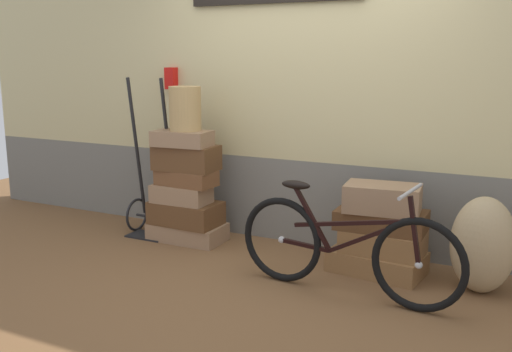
{
  "coord_description": "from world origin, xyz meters",
  "views": [
    {
      "loc": [
        1.76,
        -3.82,
        1.62
      ],
      "look_at": [
        -0.28,
        0.25,
        0.68
      ],
      "focal_mm": 40.62,
      "sensor_mm": 36.0,
      "label": 1
    }
  ],
  "objects_px": {
    "luggage_trolley": "(153,200)",
    "wicker_basket": "(185,109)",
    "suitcase_2": "(181,194)",
    "suitcase_8": "(381,220)",
    "suitcase_3": "(186,178)",
    "burlap_sack": "(483,245)",
    "bicycle": "(345,248)",
    "suitcase_6": "(377,262)",
    "suitcase_7": "(383,242)",
    "suitcase_9": "(383,198)",
    "suitcase_0": "(188,232)",
    "suitcase_5": "(182,138)",
    "suitcase_1": "(186,213)",
    "suitcase_4": "(186,158)"
  },
  "relations": [
    {
      "from": "suitcase_3",
      "to": "bicycle",
      "type": "xyz_separation_m",
      "value": [
        1.62,
        -0.51,
        -0.24
      ]
    },
    {
      "from": "suitcase_5",
      "to": "suitcase_6",
      "type": "relative_size",
      "value": 0.71
    },
    {
      "from": "suitcase_7",
      "to": "bicycle",
      "type": "relative_size",
      "value": 0.37
    },
    {
      "from": "suitcase_1",
      "to": "bicycle",
      "type": "bearing_deg",
      "value": -16.77
    },
    {
      "from": "suitcase_1",
      "to": "suitcase_3",
      "type": "xyz_separation_m",
      "value": [
        0.03,
        -0.02,
        0.32
      ]
    },
    {
      "from": "suitcase_5",
      "to": "luggage_trolley",
      "type": "height_order",
      "value": "luggage_trolley"
    },
    {
      "from": "suitcase_5",
      "to": "suitcase_3",
      "type": "bearing_deg",
      "value": 43.06
    },
    {
      "from": "suitcase_6",
      "to": "suitcase_4",
      "type": "bearing_deg",
      "value": -173.8
    },
    {
      "from": "suitcase_4",
      "to": "suitcase_3",
      "type": "bearing_deg",
      "value": -68.05
    },
    {
      "from": "suitcase_5",
      "to": "suitcase_8",
      "type": "height_order",
      "value": "suitcase_5"
    },
    {
      "from": "suitcase_4",
      "to": "bicycle",
      "type": "distance_m",
      "value": 1.77
    },
    {
      "from": "suitcase_0",
      "to": "suitcase_5",
      "type": "distance_m",
      "value": 0.85
    },
    {
      "from": "suitcase_4",
      "to": "suitcase_8",
      "type": "xyz_separation_m",
      "value": [
        1.74,
        0.0,
        -0.34
      ]
    },
    {
      "from": "suitcase_8",
      "to": "suitcase_9",
      "type": "relative_size",
      "value": 1.21
    },
    {
      "from": "suitcase_1",
      "to": "wicker_basket",
      "type": "height_order",
      "value": "wicker_basket"
    },
    {
      "from": "suitcase_2",
      "to": "suitcase_3",
      "type": "xyz_separation_m",
      "value": [
        0.04,
        0.02,
        0.15
      ]
    },
    {
      "from": "suitcase_8",
      "to": "suitcase_0",
      "type": "bearing_deg",
      "value": 178.68
    },
    {
      "from": "suitcase_2",
      "to": "suitcase_8",
      "type": "bearing_deg",
      "value": -0.22
    },
    {
      "from": "suitcase_2",
      "to": "luggage_trolley",
      "type": "bearing_deg",
      "value": 168.43
    },
    {
      "from": "burlap_sack",
      "to": "bicycle",
      "type": "xyz_separation_m",
      "value": [
        -0.84,
        -0.48,
        -0.01
      ]
    },
    {
      "from": "suitcase_1",
      "to": "suitcase_9",
      "type": "xyz_separation_m",
      "value": [
        1.76,
        -0.02,
        0.33
      ]
    },
    {
      "from": "suitcase_0",
      "to": "suitcase_3",
      "type": "distance_m",
      "value": 0.5
    },
    {
      "from": "suitcase_6",
      "to": "bicycle",
      "type": "bearing_deg",
      "value": -93.32
    },
    {
      "from": "suitcase_0",
      "to": "suitcase_1",
      "type": "relative_size",
      "value": 1.09
    },
    {
      "from": "suitcase_7",
      "to": "suitcase_6",
      "type": "bearing_deg",
      "value": 167.51
    },
    {
      "from": "suitcase_0",
      "to": "suitcase_7",
      "type": "bearing_deg",
      "value": -1.51
    },
    {
      "from": "suitcase_1",
      "to": "suitcase_8",
      "type": "xyz_separation_m",
      "value": [
        1.75,
        0.01,
        0.16
      ]
    },
    {
      "from": "suitcase_5",
      "to": "wicker_basket",
      "type": "bearing_deg",
      "value": 53.9
    },
    {
      "from": "wicker_basket",
      "to": "burlap_sack",
      "type": "xyz_separation_m",
      "value": [
        2.46,
        -0.05,
        -0.84
      ]
    },
    {
      "from": "luggage_trolley",
      "to": "bicycle",
      "type": "distance_m",
      "value": 2.1
    },
    {
      "from": "luggage_trolley",
      "to": "wicker_basket",
      "type": "bearing_deg",
      "value": -5.01
    },
    {
      "from": "suitcase_1",
      "to": "suitcase_2",
      "type": "bearing_deg",
      "value": -115.49
    },
    {
      "from": "suitcase_1",
      "to": "luggage_trolley",
      "type": "relative_size",
      "value": 0.43
    },
    {
      "from": "luggage_trolley",
      "to": "burlap_sack",
      "type": "relative_size",
      "value": 2.1
    },
    {
      "from": "suitcase_6",
      "to": "suitcase_5",
      "type": "bearing_deg",
      "value": -172.31
    },
    {
      "from": "suitcase_3",
      "to": "suitcase_7",
      "type": "height_order",
      "value": "suitcase_3"
    },
    {
      "from": "suitcase_1",
      "to": "suitcase_3",
      "type": "distance_m",
      "value": 0.33
    },
    {
      "from": "suitcase_0",
      "to": "wicker_basket",
      "type": "xyz_separation_m",
      "value": [
        0.02,
        -0.02,
        1.11
      ]
    },
    {
      "from": "suitcase_2",
      "to": "burlap_sack",
      "type": "xyz_separation_m",
      "value": [
        2.5,
        -0.02,
        -0.09
      ]
    },
    {
      "from": "suitcase_1",
      "to": "suitcase_0",
      "type": "bearing_deg",
      "value": 72.91
    },
    {
      "from": "suitcase_4",
      "to": "luggage_trolley",
      "type": "relative_size",
      "value": 0.38
    },
    {
      "from": "suitcase_6",
      "to": "suitcase_9",
      "type": "distance_m",
      "value": 0.51
    },
    {
      "from": "suitcase_2",
      "to": "suitcase_6",
      "type": "distance_m",
      "value": 1.79
    },
    {
      "from": "suitcase_2",
      "to": "burlap_sack",
      "type": "distance_m",
      "value": 2.51
    },
    {
      "from": "suitcase_6",
      "to": "suitcase_3",
      "type": "bearing_deg",
      "value": -172.98
    },
    {
      "from": "suitcase_6",
      "to": "suitcase_7",
      "type": "bearing_deg",
      "value": -8.3
    },
    {
      "from": "suitcase_7",
      "to": "burlap_sack",
      "type": "distance_m",
      "value": 0.71
    },
    {
      "from": "suitcase_1",
      "to": "suitcase_9",
      "type": "distance_m",
      "value": 1.8
    },
    {
      "from": "suitcase_0",
      "to": "suitcase_8",
      "type": "height_order",
      "value": "suitcase_8"
    },
    {
      "from": "suitcase_5",
      "to": "suitcase_9",
      "type": "xyz_separation_m",
      "value": [
        1.76,
        0.02,
        -0.34
      ]
    }
  ]
}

